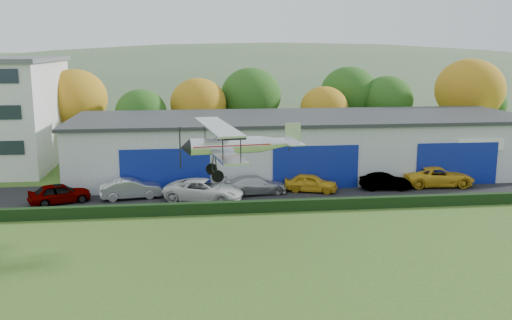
{
  "coord_description": "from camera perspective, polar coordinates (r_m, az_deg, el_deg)",
  "views": [
    {
      "loc": [
        -5.15,
        -21.68,
        11.38
      ],
      "look_at": [
        -1.0,
        12.56,
        4.45
      ],
      "focal_mm": 39.66,
      "sensor_mm": 36.0,
      "label": 1
    }
  ],
  "objects": [
    {
      "name": "hangar",
      "position": [
        51.43,
        4.57,
        1.55
      ],
      "size": [
        40.6,
        12.6,
        5.3
      ],
      "color": "#B2B7BC",
      "rests_on": "ground"
    },
    {
      "name": "tree_belt",
      "position": [
        62.86,
        -1.41,
        6.08
      ],
      "size": [
        75.7,
        13.22,
        10.12
      ],
      "color": "#3D2614",
      "rests_on": "ground"
    },
    {
      "name": "car_6",
      "position": [
        49.09,
        17.89,
        -1.58
      ],
      "size": [
        5.95,
        2.98,
        1.62
      ],
      "primitive_type": "imported",
      "rotation": [
        0.0,
        0.0,
        1.52
      ],
      "color": "gold",
      "rests_on": "apron"
    },
    {
      "name": "ground",
      "position": [
        25.03,
        5.97,
        -15.76
      ],
      "size": [
        300.0,
        300.0,
        0.0
      ],
      "primitive_type": "plane",
      "color": "#35621F",
      "rests_on": "ground"
    },
    {
      "name": "car_4",
      "position": [
        45.16,
        5.56,
        -2.3
      ],
      "size": [
        4.51,
        3.02,
        1.43
      ],
      "primitive_type": "imported",
      "rotation": [
        0.0,
        0.0,
        1.22
      ],
      "color": "gold",
      "rests_on": "apron"
    },
    {
      "name": "car_0",
      "position": [
        44.07,
        -19.2,
        -3.18
      ],
      "size": [
        4.76,
        3.3,
        1.51
      ],
      "primitive_type": "imported",
      "rotation": [
        0.0,
        0.0,
        1.95
      ],
      "color": "gray",
      "rests_on": "apron"
    },
    {
      "name": "car_1",
      "position": [
        43.95,
        -12.5,
        -2.84
      ],
      "size": [
        4.84,
        2.39,
        1.52
      ],
      "primitive_type": "imported",
      "rotation": [
        0.0,
        0.0,
        1.74
      ],
      "color": "silver",
      "rests_on": "apron"
    },
    {
      "name": "hedge",
      "position": [
        40.28,
        5.05,
        -4.51
      ],
      "size": [
        46.0,
        0.6,
        0.8
      ],
      "primitive_type": "cube",
      "color": "black",
      "rests_on": "ground"
    },
    {
      "name": "car_5",
      "position": [
        46.72,
        12.93,
        -2.14
      ],
      "size": [
        4.14,
        1.85,
        1.32
      ],
      "primitive_type": "imported",
      "rotation": [
        0.0,
        0.0,
        1.45
      ],
      "color": "gray",
      "rests_on": "apron"
    },
    {
      "name": "car_3",
      "position": [
        44.24,
        -0.07,
        -2.53
      ],
      "size": [
        5.15,
        2.58,
        1.43
      ],
      "primitive_type": "imported",
      "rotation": [
        0.0,
        0.0,
        1.69
      ],
      "color": "silver",
      "rests_on": "apron"
    },
    {
      "name": "apron",
      "position": [
        44.91,
        3.78,
        -3.32
      ],
      "size": [
        48.0,
        9.0,
        0.05
      ],
      "primitive_type": "cube",
      "color": "black",
      "rests_on": "ground"
    },
    {
      "name": "biplane",
      "position": [
        33.53,
        -2.05,
        1.68
      ],
      "size": [
        7.42,
        8.5,
        3.16
      ],
      "rotation": [
        0.0,
        0.0,
        0.13
      ],
      "color": "silver"
    },
    {
      "name": "car_2",
      "position": [
        42.41,
        -5.26,
        -3.05
      ],
      "size": [
        6.44,
        4.48,
        1.63
      ],
      "primitive_type": "imported",
      "rotation": [
        0.0,
        0.0,
        1.24
      ],
      "color": "silver",
      "rests_on": "apron"
    },
    {
      "name": "distant_hills",
      "position": [
        163.52,
        -6.57,
        2.69
      ],
      "size": [
        430.0,
        196.0,
        56.0
      ],
      "color": "#4C6642",
      "rests_on": "ground"
    }
  ]
}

